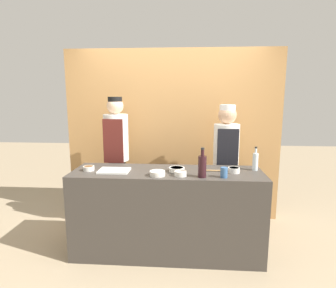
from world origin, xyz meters
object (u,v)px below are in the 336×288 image
cup_blue (224,173)px  cutting_board (114,171)px  sauce_bowl_orange (181,173)px  sauce_bowl_red (157,173)px  sauce_bowl_brown (89,168)px  sauce_bowl_purple (177,169)px  chef_left (117,157)px  chef_right (226,163)px  wooden_spoon (218,170)px  sauce_bowl_white (234,170)px  bottle_clear (255,161)px  bottle_wine (202,166)px

cup_blue → cutting_board: bearing=173.0°
sauce_bowl_orange → cutting_board: sauce_bowl_orange is taller
sauce_bowl_red → sauce_bowl_brown: bearing=169.4°
sauce_bowl_purple → cup_blue: (0.48, -0.19, 0.03)m
chef_left → chef_right: bearing=0.0°
sauce_bowl_purple → cup_blue: 0.52m
cup_blue → wooden_spoon: cup_blue is taller
cup_blue → wooden_spoon: bearing=98.6°
sauce_bowl_white → bottle_clear: bearing=25.9°
sauce_bowl_white → cutting_board: sauce_bowl_white is taller
cutting_board → cup_blue: bearing=-7.0°
sauce_bowl_orange → sauce_bowl_brown: bearing=172.5°
bottle_wine → chef_right: (0.34, 0.77, -0.15)m
sauce_bowl_red → wooden_spoon: bearing=18.4°
sauce_bowl_orange → cup_blue: (0.44, -0.03, 0.02)m
bottle_clear → sauce_bowl_white: bearing=-154.1°
sauce_bowl_purple → chef_right: size_ratio=0.10×
sauce_bowl_purple → wooden_spoon: bearing=4.9°
bottle_clear → sauce_bowl_orange: bearing=-161.2°
wooden_spoon → sauce_bowl_white: bearing=-15.2°
sauce_bowl_white → bottle_clear: bottle_clear is taller
sauce_bowl_red → bottle_wine: 0.47m
sauce_bowl_brown → chef_right: chef_right is taller
bottle_clear → cup_blue: (-0.38, -0.31, -0.05)m
sauce_bowl_orange → cup_blue: bearing=-3.8°
sauce_bowl_red → cutting_board: bearing=165.4°
sauce_bowl_purple → wooden_spoon: (0.45, 0.04, -0.01)m
chef_right → sauce_bowl_white: bearing=-88.9°
sauce_bowl_red → cutting_board: sauce_bowl_red is taller
cup_blue → chef_right: size_ratio=0.06×
sauce_bowl_brown → bottle_wine: bearing=-7.6°
sauce_bowl_brown → cup_blue: 1.46m
bottle_clear → chef_left: 1.73m
sauce_bowl_white → cup_blue: (-0.13, -0.19, 0.02)m
sauce_bowl_purple → cup_blue: cup_blue is taller
bottle_wine → chef_right: 0.85m
sauce_bowl_white → chef_right: bearing=91.1°
cutting_board → bottle_wine: bearing=-8.7°
sauce_bowl_brown → cutting_board: sauce_bowl_brown is taller
sauce_bowl_orange → sauce_bowl_white: sauce_bowl_white is taller
sauce_bowl_red → chef_right: (0.79, 0.75, -0.06)m
bottle_wine → sauce_bowl_white: bearing=28.3°
sauce_bowl_brown → sauce_bowl_red: bearing=-10.6°
bottle_wine → bottle_clear: (0.60, 0.31, -0.02)m
sauce_bowl_brown → bottle_wine: (1.23, -0.16, 0.09)m
bottle_wine → chef_left: size_ratio=0.17×
sauce_bowl_orange → sauce_bowl_red: bearing=-176.9°
bottle_wine → sauce_bowl_brown: bearing=172.4°
sauce_bowl_brown → wooden_spoon: sauce_bowl_brown is taller
bottle_wine → wooden_spoon: 0.31m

